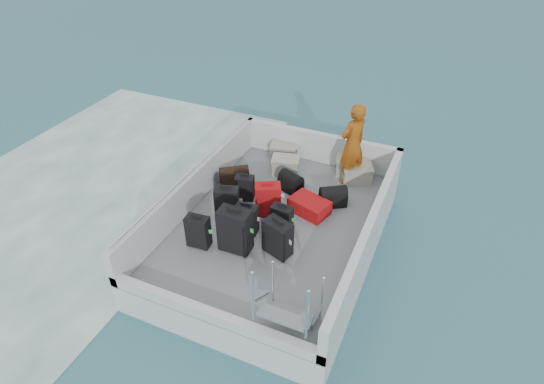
{
  "coord_description": "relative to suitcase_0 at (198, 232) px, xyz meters",
  "views": [
    {
      "loc": [
        2.58,
        -6.04,
        6.08
      ],
      "look_at": [
        -0.26,
        0.4,
        1.0
      ],
      "focal_mm": 30.0,
      "sensor_mm": 36.0,
      "label": 1
    }
  ],
  "objects": [
    {
      "name": "suitcase_5",
      "position": [
        0.73,
        1.31,
        0.02
      ],
      "size": [
        0.55,
        0.47,
        0.66
      ],
      "primitive_type": "cube",
      "rotation": [
        0.0,
        0.0,
        0.47
      ],
      "color": "#9F0C12",
      "rests_on": "deck"
    },
    {
      "name": "suitcase_0",
      "position": [
        0.0,
        0.0,
        0.0
      ],
      "size": [
        0.42,
        0.26,
        0.62
      ],
      "primitive_type": "cube",
      "rotation": [
        0.0,
        0.0,
        0.08
      ],
      "color": "black",
      "rests_on": "deck"
    },
    {
      "name": "suitcase_6",
      "position": [
        1.33,
        0.38,
        0.02
      ],
      "size": [
        0.55,
        0.43,
        0.67
      ],
      "primitive_type": "cube",
      "rotation": [
        0.0,
        0.0,
        -0.34
      ],
      "color": "black",
      "rests_on": "deck"
    },
    {
      "name": "crate_2",
      "position": [
        1.81,
        3.31,
        -0.12
      ],
      "size": [
        0.71,
        0.57,
        0.38
      ],
      "primitive_type": "cube",
      "rotation": [
        0.0,
        0.0,
        0.24
      ],
      "color": "gray",
      "rests_on": "deck"
    },
    {
      "name": "wake_foam",
      "position": [
        -3.81,
        1.11,
        -0.93
      ],
      "size": [
        10.0,
        10.0,
        0.0
      ],
      "primitive_type": "plane",
      "color": "white",
      "rests_on": "ground"
    },
    {
      "name": "white_bag",
      "position": [
        1.81,
        3.31,
        0.16
      ],
      "size": [
        0.24,
        0.24,
        0.18
      ],
      "primitive_type": "ellipsoid",
      "color": "white",
      "rests_on": "crate_2"
    },
    {
      "name": "duffel_2",
      "position": [
        1.78,
        2.09,
        -0.15
      ],
      "size": [
        0.6,
        0.53,
        0.32
      ],
      "primitive_type": null,
      "rotation": [
        0.0,
        0.0,
        0.56
      ],
      "color": "black",
      "rests_on": "deck"
    },
    {
      "name": "suitcase_4",
      "position": [
        0.61,
        0.65,
        -0.02
      ],
      "size": [
        0.42,
        0.27,
        0.59
      ],
      "primitive_type": "cube",
      "rotation": [
        0.0,
        0.0,
        0.09
      ],
      "color": "black",
      "rests_on": "deck"
    },
    {
      "name": "suitcase_8",
      "position": [
        1.44,
        1.67,
        -0.17
      ],
      "size": [
        0.84,
        0.68,
        0.29
      ],
      "primitive_type": "cube",
      "rotation": [
        0.0,
        0.0,
        1.27
      ],
      "color": "#9F0C12",
      "rests_on": "deck"
    },
    {
      "name": "ferry_hull",
      "position": [
        0.99,
        1.11,
        -0.63
      ],
      "size": [
        3.6,
        5.0,
        0.6
      ],
      "primitive_type": "cube",
      "color": "silver",
      "rests_on": "ground"
    },
    {
      "name": "suitcase_2",
      "position": [
        0.12,
        1.55,
        -0.04
      ],
      "size": [
        0.41,
        0.31,
        0.53
      ],
      "primitive_type": "cube",
      "rotation": [
        0.0,
        0.0,
        0.26
      ],
      "color": "black",
      "rests_on": "deck"
    },
    {
      "name": "ground",
      "position": [
        0.99,
        1.11,
        -0.93
      ],
      "size": [
        160.0,
        160.0,
        0.0
      ],
      "primitive_type": "plane",
      "color": "#174250",
      "rests_on": "ground"
    },
    {
      "name": "suitcase_7",
      "position": [
        1.17,
        0.96,
        -0.04
      ],
      "size": [
        0.39,
        0.24,
        0.54
      ],
      "primitive_type": "cube",
      "rotation": [
        0.0,
        0.0,
        -0.05
      ],
      "color": "black",
      "rests_on": "deck"
    },
    {
      "name": "duffel_1",
      "position": [
        0.84,
        2.21,
        -0.15
      ],
      "size": [
        0.56,
        0.46,
        0.32
      ],
      "primitive_type": null,
      "rotation": [
        0.0,
        0.0,
        -0.39
      ],
      "color": "black",
      "rests_on": "deck"
    },
    {
      "name": "crate_1",
      "position": [
        0.49,
        2.78,
        -0.14
      ],
      "size": [
        0.64,
        0.51,
        0.34
      ],
      "primitive_type": "cube",
      "rotation": [
        0.0,
        0.0,
        0.26
      ],
      "color": "gray",
      "rests_on": "deck"
    },
    {
      "name": "deck_fittings",
      "position": [
        1.34,
        0.79,
        0.06
      ],
      "size": [
        3.6,
        5.0,
        0.9
      ],
      "color": "#B8BCBC",
      "rests_on": "deck"
    },
    {
      "name": "suitcase_3",
      "position": [
        0.63,
        0.18,
        0.11
      ],
      "size": [
        0.56,
        0.33,
        0.83
      ],
      "primitive_type": "cube",
      "rotation": [
        0.0,
        0.0,
        0.02
      ],
      "color": "black",
      "rests_on": "deck"
    },
    {
      "name": "passenger",
      "position": [
        1.84,
        3.03,
        0.57
      ],
      "size": [
        0.69,
        0.77,
        1.76
      ],
      "primitive_type": "imported",
      "rotation": [
        0.0,
        0.0,
        -2.12
      ],
      "color": "#CA6213",
      "rests_on": "deck"
    },
    {
      "name": "yellow_bag",
      "position": [
        1.96,
        3.14,
        -0.2
      ],
      "size": [
        0.28,
        0.26,
        0.22
      ],
      "primitive_type": "ellipsoid",
      "color": "yellow",
      "rests_on": "deck"
    },
    {
      "name": "deck",
      "position": [
        0.99,
        1.11,
        -0.32
      ],
      "size": [
        3.3,
        4.7,
        0.02
      ],
      "primitive_type": "cube",
      "color": "gray",
      "rests_on": "ferry_hull"
    },
    {
      "name": "suitcase_1",
      "position": [
        0.08,
        0.89,
        0.02
      ],
      "size": [
        0.51,
        0.39,
        0.67
      ],
      "primitive_type": "cube",
      "rotation": [
        0.0,
        0.0,
        0.36
      ],
      "color": "black",
      "rests_on": "deck"
    },
    {
      "name": "crate_0",
      "position": [
        0.23,
        3.31,
        -0.14
      ],
      "size": [
        0.63,
        0.5,
        0.33
      ],
      "primitive_type": "cube",
      "rotation": [
        0.0,
        0.0,
        0.24
      ],
      "color": "gray",
      "rests_on": "deck"
    },
    {
      "name": "duffel_0",
      "position": [
        -0.32,
        1.94,
        -0.15
      ],
      "size": [
        0.66,
        0.6,
        0.32
      ],
      "primitive_type": null,
      "rotation": [
        0.0,
        0.0,
        0.64
      ],
      "color": "black",
      "rests_on": "deck"
    },
    {
      "name": "crate_3",
      "position": [
        1.99,
        3.06,
        -0.13
      ],
      "size": [
        0.7,
        0.61,
        0.35
      ],
      "primitive_type": "cube",
      "rotation": [
        0.0,
        0.0,
        0.43
      ],
      "color": "gray",
      "rests_on": "deck"
    }
  ]
}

